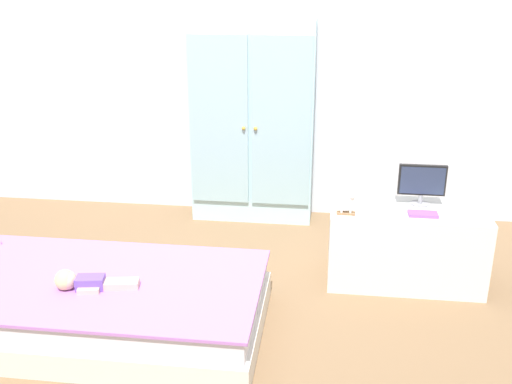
% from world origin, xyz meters
% --- Properties ---
extents(ground_plane, '(10.00, 10.00, 0.02)m').
position_xyz_m(ground_plane, '(0.00, 0.00, -0.01)').
color(ground_plane, brown).
extents(back_wall, '(6.40, 0.05, 2.70)m').
position_xyz_m(back_wall, '(0.00, 1.57, 1.35)').
color(back_wall, silver).
rests_on(back_wall, ground_plane).
extents(bed, '(1.83, 0.87, 0.27)m').
position_xyz_m(bed, '(-0.59, -0.10, 0.13)').
color(bed, silver).
rests_on(bed, ground_plane).
extents(doll, '(0.39, 0.15, 0.10)m').
position_xyz_m(doll, '(-0.52, -0.19, 0.30)').
color(doll, '#6B4CB2').
rests_on(doll, bed).
extents(wardrobe, '(0.84, 0.28, 1.39)m').
position_xyz_m(wardrobe, '(0.08, 1.41, 0.70)').
color(wardrobe, silver).
rests_on(wardrobe, ground_plane).
extents(tv_stand, '(0.85, 0.41, 0.44)m').
position_xyz_m(tv_stand, '(1.06, 0.58, 0.22)').
color(tv_stand, silver).
rests_on(tv_stand, ground_plane).
extents(tv_monitor, '(0.26, 0.10, 0.23)m').
position_xyz_m(tv_monitor, '(1.13, 0.65, 0.58)').
color(tv_monitor, '#99999E').
rests_on(tv_monitor, tv_stand).
extents(rocking_horse_toy, '(0.10, 0.04, 0.12)m').
position_xyz_m(rocking_horse_toy, '(0.72, 0.46, 0.50)').
color(rocking_horse_toy, '#8E6642').
rests_on(rocking_horse_toy, tv_stand).
extents(book_purple, '(0.16, 0.08, 0.02)m').
position_xyz_m(book_purple, '(1.12, 0.49, 0.45)').
color(book_purple, '#8E51B2').
rests_on(book_purple, tv_stand).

